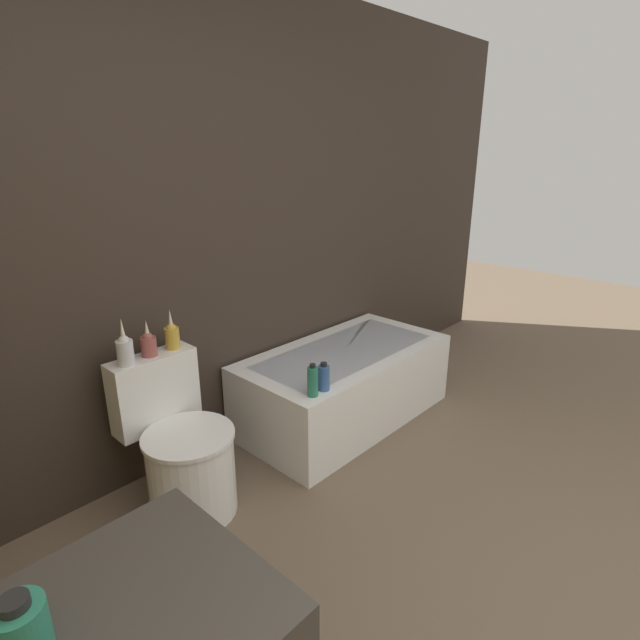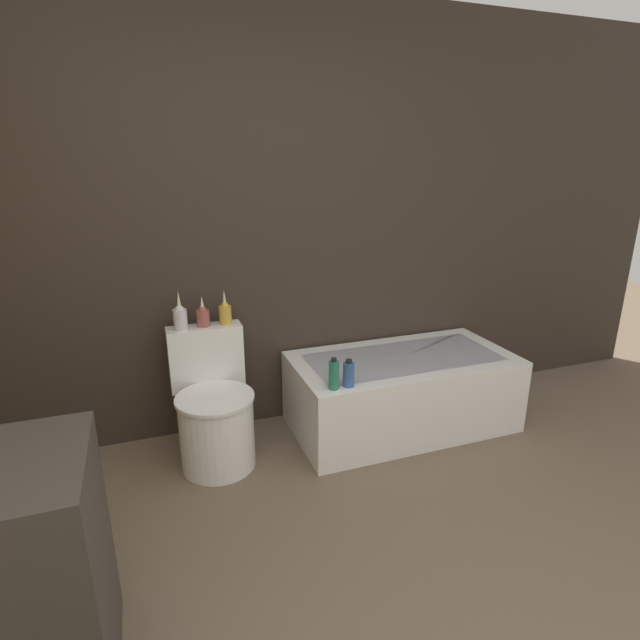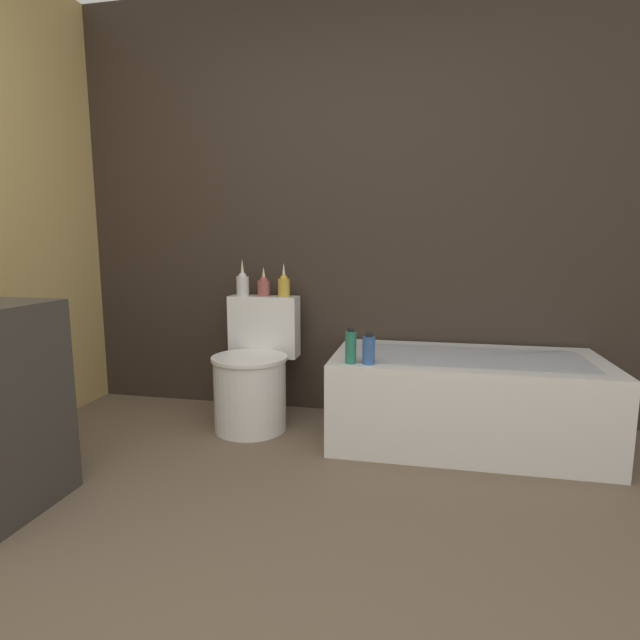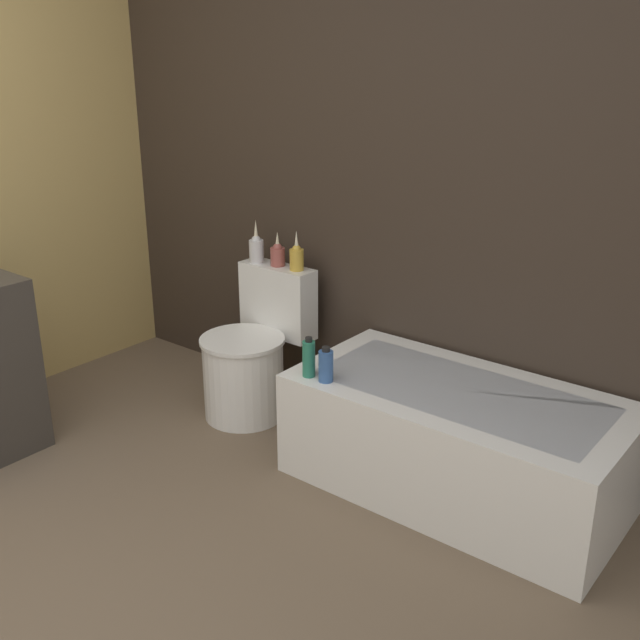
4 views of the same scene
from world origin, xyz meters
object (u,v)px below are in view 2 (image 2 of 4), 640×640
(toilet, at_px, (214,413))
(vase_bronze, at_px, (225,312))
(bathtub, at_px, (402,391))
(shampoo_bottle_tall, at_px, (334,375))
(vase_silver, at_px, (203,316))
(shampoo_bottle_short, at_px, (349,374))
(vase_gold, at_px, (180,317))

(toilet, relative_size, vase_bronze, 3.64)
(toilet, xyz_separation_m, vase_bronze, (0.13, 0.22, 0.53))
(bathtub, relative_size, shampoo_bottle_tall, 7.78)
(vase_silver, bearing_deg, shampoo_bottle_short, -35.29)
(toilet, height_order, vase_bronze, vase_bronze)
(bathtub, bearing_deg, vase_gold, 171.19)
(toilet, relative_size, vase_gold, 3.29)
(vase_bronze, relative_size, shampoo_bottle_tall, 1.14)
(vase_silver, distance_m, shampoo_bottle_tall, 0.84)
(vase_silver, bearing_deg, vase_bronze, -0.14)
(bathtub, distance_m, toilet, 1.21)
(toilet, distance_m, vase_bronze, 0.58)
(bathtub, xyz_separation_m, toilet, (-1.21, 0.01, 0.06))
(vase_bronze, bearing_deg, shampoo_bottle_short, -40.85)
(vase_bronze, bearing_deg, shampoo_bottle_tall, -45.95)
(shampoo_bottle_short, bearing_deg, bathtub, 28.74)
(vase_gold, relative_size, vase_bronze, 1.11)
(shampoo_bottle_tall, bearing_deg, shampoo_bottle_short, 3.07)
(bathtub, distance_m, vase_silver, 1.36)
(vase_gold, distance_m, shampoo_bottle_short, 1.01)
(shampoo_bottle_short, bearing_deg, toilet, 158.29)
(vase_silver, height_order, shampoo_bottle_tall, vase_silver)
(toilet, xyz_separation_m, shampoo_bottle_short, (0.71, -0.28, 0.25))
(vase_bronze, bearing_deg, bathtub, -12.01)
(shampoo_bottle_tall, bearing_deg, vase_bronze, 134.05)
(vase_silver, relative_size, shampoo_bottle_short, 1.15)
(vase_gold, relative_size, shampoo_bottle_short, 1.45)
(vase_gold, distance_m, shampoo_bottle_tall, 0.93)
(vase_silver, distance_m, vase_bronze, 0.13)
(vase_gold, bearing_deg, vase_bronze, 4.93)
(vase_gold, relative_size, shampoo_bottle_tall, 1.26)
(toilet, relative_size, shampoo_bottle_short, 4.77)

